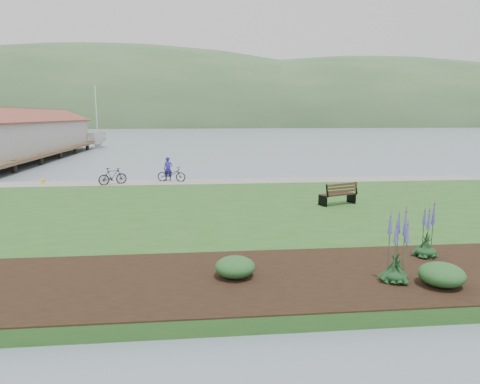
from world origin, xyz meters
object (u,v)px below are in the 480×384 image
object	(u,v)px
park_bench	(339,193)
person	(168,167)
bicycle_a	(171,174)
sailboat	(98,147)

from	to	relation	value
park_bench	person	distance (m)	12.02
park_bench	bicycle_a	distance (m)	11.65
person	bicycle_a	xyz separation A→B (m)	(0.22, -0.30, -0.42)
person	bicycle_a	bearing A→B (deg)	-59.26
park_bench	sailboat	xyz separation A→B (m)	(-20.99, 45.22, -0.95)
park_bench	bicycle_a	bearing A→B (deg)	115.10
person	bicycle_a	size ratio (longest dim) A/B	0.98
person	park_bench	bearing A→B (deg)	-49.69
person	sailboat	bearing A→B (deg)	103.63
sailboat	bicycle_a	bearing A→B (deg)	-73.99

